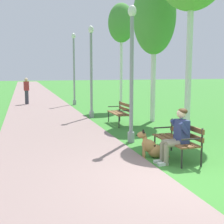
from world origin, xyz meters
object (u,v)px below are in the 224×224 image
park_bench_near (179,137)px  person_seated_on_near_bench (177,134)px  dog_shepherd (151,147)px  pedestrian_distant (27,91)px  park_bench_mid (121,111)px  lamp_post_far (74,68)px  lamp_post_mid (91,71)px  lamp_post_near (132,73)px  birch_tree_fourth (121,24)px  birch_tree_third (154,17)px

park_bench_near → person_seated_on_near_bench: size_ratio=1.20×
dog_shepherd → pedestrian_distant: (-2.68, 12.60, 0.58)m
park_bench_mid → person_seated_on_near_bench: person_seated_on_near_bench is taller
person_seated_on_near_bench → dog_shepherd: (-0.38, 0.55, -0.42)m
lamp_post_far → pedestrian_distant: size_ratio=2.60×
park_bench_near → lamp_post_far: 12.15m
park_bench_near → lamp_post_mid: size_ratio=0.38×
park_bench_mid → lamp_post_near: 3.28m
lamp_post_near → birch_tree_fourth: 8.08m
person_seated_on_near_bench → dog_shepherd: 0.79m
dog_shepherd → lamp_post_far: (0.12, 11.76, 1.96)m
park_bench_mid → birch_tree_third: birch_tree_third is taller
birch_tree_third → pedestrian_distant: bearing=122.3°
person_seated_on_near_bench → birch_tree_fourth: size_ratio=0.22×
dog_shepherd → lamp_post_mid: lamp_post_mid is taller
dog_shepherd → lamp_post_near: size_ratio=0.21×
lamp_post_far → birch_tree_fourth: bearing=-52.7°
lamp_post_far → lamp_post_near: bearing=-90.2°
birch_tree_fourth → pedestrian_distant: bearing=143.8°
dog_shepherd → lamp_post_far: size_ratio=0.19×
lamp_post_mid → birch_tree_fourth: birch_tree_fourth is taller
birch_tree_third → pedestrian_distant: (-4.90, 7.74, -3.37)m
park_bench_mid → birch_tree_fourth: birch_tree_fourth is taller
lamp_post_near → lamp_post_far: lamp_post_far is taller
park_bench_mid → lamp_post_mid: lamp_post_mid is taller
park_bench_near → dog_shepherd: (-0.59, 0.25, -0.25)m
pedestrian_distant → dog_shepherd: bearing=-78.0°
park_bench_near → pedestrian_distant: size_ratio=0.91×
birch_tree_third → birch_tree_fourth: bearing=90.0°
lamp_post_far → birch_tree_fourth: 4.15m
lamp_post_far → pedestrian_distant: bearing=163.4°
park_bench_near → lamp_post_near: size_ratio=0.39×
person_seated_on_near_bench → lamp_post_mid: (-0.39, 7.02, 1.39)m
dog_shepherd → birch_tree_fourth: bearing=76.2°
dog_shepherd → lamp_post_near: bearing=87.0°
park_bench_near → dog_shepherd: 0.69m
person_seated_on_near_bench → lamp_post_near: size_ratio=0.32×
park_bench_mid → dog_shepherd: park_bench_mid is taller
dog_shepherd → lamp_post_mid: 6.72m
lamp_post_near → lamp_post_mid: lamp_post_mid is taller
dog_shepherd → pedestrian_distant: size_ratio=0.50×
pedestrian_distant → person_seated_on_near_bench: bearing=-76.9°
park_bench_near → dog_shepherd: bearing=156.8°
birch_tree_third → person_seated_on_near_bench: bearing=-108.7°
lamp_post_near → pedestrian_distant: (-2.77, 10.96, -1.17)m
lamp_post_mid → birch_tree_fourth: size_ratio=0.71×
lamp_post_near → lamp_post_far: bearing=89.8°
person_seated_on_near_bench → birch_tree_third: 6.71m
person_seated_on_near_bench → lamp_post_mid: size_ratio=0.31×
park_bench_near → park_bench_mid: (0.12, 4.74, 0.00)m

